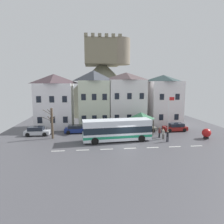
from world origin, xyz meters
TOP-DOWN VIEW (x-y plane):
  - ground_plane at (0.00, -0.00)m, footprint 40.00×60.00m
  - townhouse_00 at (-11.62, 11.56)m, footprint 6.54×5.19m
  - townhouse_01 at (-4.34, 11.67)m, footprint 5.57×5.40m
  - townhouse_02 at (1.98, 12.29)m, footprint 6.80×6.64m
  - townhouse_03 at (9.53, 12.44)m, footprint 5.98×6.95m
  - hilltop_castle at (-1.23, 35.79)m, footprint 32.48×32.48m
  - transit_bus at (-1.22, 1.87)m, footprint 9.99×3.32m
  - bus_shelter at (3.36, 6.00)m, footprint 3.60×3.60m
  - parked_car_00 at (4.17, 6.91)m, footprint 4.06×1.95m
  - parked_car_01 at (9.76, 6.57)m, footprint 4.12×1.95m
  - parked_car_02 at (-13.58, 6.32)m, footprint 3.99×1.96m
  - parked_car_03 at (-7.47, 7.20)m, footprint 3.91×2.00m
  - pedestrian_00 at (5.49, 2.82)m, footprint 0.35×0.38m
  - pedestrian_01 at (5.76, 1.96)m, footprint 0.34×0.34m
  - pedestrian_02 at (3.54, 3.55)m, footprint 0.33×0.33m
  - pedestrian_03 at (5.84, 0.56)m, footprint 0.35×0.31m
  - public_bench at (5.60, 8.24)m, footprint 1.80×0.48m
  - flagpole at (8.09, 5.64)m, footprint 0.95×0.10m
  - harbour_buoy at (12.32, 1.50)m, footprint 1.30×1.30m
  - bare_tree_00 at (-10.76, 4.14)m, footprint 1.70×1.39m

SIDE VIEW (x-z plane):
  - ground_plane at x=0.00m, z-range -0.06..0.00m
  - public_bench at x=5.60m, z-range 0.04..0.91m
  - parked_car_00 at x=4.17m, z-range 0.00..1.25m
  - parked_car_03 at x=-7.47m, z-range -0.01..1.31m
  - parked_car_01 at x=9.76m, z-range -0.02..1.37m
  - parked_car_02 at x=-13.58m, z-range -0.02..1.39m
  - harbour_buoy at x=12.32m, z-range 0.07..1.62m
  - pedestrian_03 at x=5.84m, z-range 0.07..1.71m
  - pedestrian_01 at x=5.76m, z-range 0.14..1.69m
  - pedestrian_00 at x=5.49m, z-range 0.09..1.74m
  - pedestrian_02 at x=3.54m, z-range 0.14..1.75m
  - transit_bus at x=-1.22m, z-range 0.01..3.14m
  - bare_tree_00 at x=-10.76m, z-range 0.06..4.71m
  - bus_shelter at x=3.36m, z-range 1.18..4.71m
  - flagpole at x=8.09m, z-range 0.54..6.66m
  - townhouse_03 at x=9.53m, z-range 0.00..10.02m
  - townhouse_00 at x=-11.62m, z-range 0.00..10.03m
  - townhouse_02 at x=1.98m, z-range 0.00..10.44m
  - townhouse_01 at x=-4.34m, z-range 0.00..10.76m
  - hilltop_castle at x=-1.23m, z-range -2.84..19.41m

